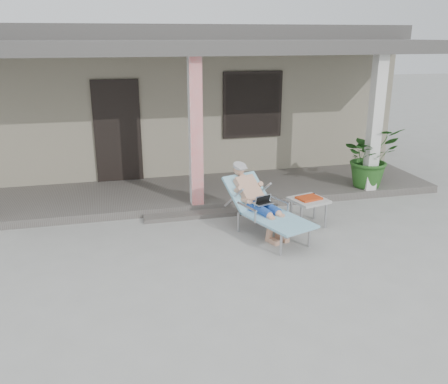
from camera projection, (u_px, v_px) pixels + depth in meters
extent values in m
plane|color=#9E9E99|center=(225.00, 262.00, 6.78)|extent=(60.00, 60.00, 0.00)
cube|color=gray|center=(165.00, 100.00, 12.30)|extent=(10.00, 5.00, 3.00)
cube|color=#474442|center=(162.00, 33.00, 11.78)|extent=(10.40, 5.40, 0.30)
cube|color=black|center=(118.00, 131.00, 9.77)|extent=(0.95, 0.06, 2.10)
cube|color=black|center=(253.00, 105.00, 10.29)|extent=(1.20, 0.06, 1.30)
cube|color=black|center=(253.00, 105.00, 10.28)|extent=(1.32, 0.05, 1.42)
cube|color=#605B56|center=(189.00, 193.00, 9.52)|extent=(10.00, 2.00, 0.15)
cube|color=red|center=(196.00, 133.00, 8.31)|extent=(0.22, 0.22, 2.61)
cube|color=silver|center=(375.00, 124.00, 9.10)|extent=(0.22, 0.22, 2.61)
cube|color=#474442|center=(186.00, 47.00, 8.64)|extent=(10.00, 2.30, 0.24)
cube|color=#605B56|center=(200.00, 214.00, 8.47)|extent=(2.00, 0.30, 0.07)
cylinder|color=#B7B7BC|center=(281.00, 245.00, 6.92)|extent=(0.04, 0.04, 0.34)
cylinder|color=#B7B7BC|center=(309.00, 236.00, 7.22)|extent=(0.04, 0.04, 0.34)
cylinder|color=#B7B7BC|center=(238.00, 222.00, 7.77)|extent=(0.04, 0.04, 0.34)
cylinder|color=#B7B7BC|center=(265.00, 215.00, 8.07)|extent=(0.04, 0.04, 0.34)
cube|color=#B7B7BC|center=(278.00, 221.00, 7.33)|extent=(0.91, 1.24, 0.03)
cube|color=#8AD6D3|center=(278.00, 220.00, 7.32)|extent=(1.01, 1.30, 0.04)
cube|color=#B7B7BC|center=(248.00, 194.00, 7.90)|extent=(0.71, 0.69, 0.45)
cube|color=#8AD6D3|center=(248.00, 192.00, 7.89)|extent=(0.82, 0.78, 0.51)
cylinder|color=#A9A9AC|center=(239.00, 166.00, 7.97)|extent=(0.28, 0.29, 0.12)
cube|color=silver|center=(263.00, 203.00, 7.59)|extent=(0.36, 0.30, 0.21)
cube|color=#B0AFAB|center=(309.00, 200.00, 7.99)|extent=(0.67, 0.67, 0.04)
cylinder|color=#B7B7BC|center=(301.00, 219.00, 7.81)|extent=(0.04, 0.04, 0.42)
cylinder|color=#B7B7BC|center=(326.00, 216.00, 7.91)|extent=(0.04, 0.04, 0.42)
cylinder|color=#B7B7BC|center=(291.00, 210.00, 8.21)|extent=(0.04, 0.04, 0.42)
cylinder|color=#B7B7BC|center=(315.00, 208.00, 8.31)|extent=(0.04, 0.04, 0.42)
cube|color=#BF3B14|center=(309.00, 198.00, 7.97)|extent=(0.45, 0.37, 0.03)
cube|color=black|center=(306.00, 196.00, 8.11)|extent=(0.38, 0.12, 0.04)
imported|color=#26591E|center=(370.00, 157.00, 9.52)|extent=(1.26, 1.15, 1.22)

